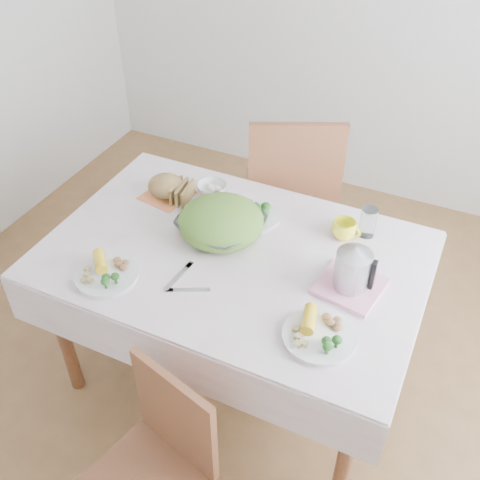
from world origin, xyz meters
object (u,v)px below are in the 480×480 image
at_px(dining_table, 234,318).
at_px(electric_kettle, 354,264).
at_px(chair_far, 289,201).
at_px(salad_bowl, 221,226).
at_px(yellow_mug, 344,229).
at_px(dinner_plate_left, 107,275).
at_px(chair_near, 142,476).
at_px(dinner_plate_right, 319,336).

height_order(dining_table, electric_kettle, electric_kettle).
xyz_separation_m(chair_far, electric_kettle, (0.54, -0.81, 0.42)).
height_order(salad_bowl, yellow_mug, salad_bowl).
height_order(salad_bowl, electric_kettle, electric_kettle).
bearing_deg(dining_table, dinner_plate_left, -138.19).
distance_m(salad_bowl, electric_kettle, 0.59).
height_order(chair_far, yellow_mug, chair_far).
relative_size(chair_near, salad_bowl, 2.45).
distance_m(dinner_plate_left, dinner_plate_right, 0.83).
distance_m(salad_bowl, yellow_mug, 0.51).
bearing_deg(chair_far, yellow_mug, 104.35).
bearing_deg(yellow_mug, chair_far, 128.77).
xyz_separation_m(salad_bowl, electric_kettle, (0.58, -0.08, 0.08)).
bearing_deg(dining_table, chair_near, -85.60).
bearing_deg(chair_near, dinner_plate_left, 146.85).
relative_size(dining_table, dinner_plate_left, 5.76).
bearing_deg(salad_bowl, chair_near, -80.00).
xyz_separation_m(dining_table, yellow_mug, (0.37, 0.28, 0.43)).
bearing_deg(yellow_mug, dining_table, -142.44).
height_order(chair_far, dinner_plate_left, chair_far).
xyz_separation_m(dinner_plate_left, yellow_mug, (0.74, 0.62, 0.03)).
relative_size(dining_table, chair_far, 1.34).
bearing_deg(chair_near, electric_kettle, 78.84).
bearing_deg(yellow_mug, electric_kettle, -68.18).
height_order(chair_far, dinner_plate_right, chair_far).
distance_m(chair_far, dinner_plate_left, 1.23).
bearing_deg(electric_kettle, yellow_mug, 136.73).
distance_m(chair_far, salad_bowl, 0.81).
bearing_deg(salad_bowl, dinner_plate_left, -123.33).
distance_m(dining_table, electric_kettle, 0.70).
bearing_deg(yellow_mug, chair_near, -105.33).
bearing_deg(dining_table, salad_bowl, 138.62).
bearing_deg(dining_table, chair_far, 94.20).
relative_size(chair_far, dinner_plate_left, 4.29).
xyz_separation_m(yellow_mug, electric_kettle, (0.11, -0.28, 0.08)).
bearing_deg(dinner_plate_left, salad_bowl, 56.67).
bearing_deg(dinner_plate_left, electric_kettle, 21.70).
bearing_deg(salad_bowl, dining_table, -41.38).
bearing_deg(dining_table, yellow_mug, 37.56).
xyz_separation_m(chair_far, yellow_mug, (0.43, -0.53, 0.34)).
bearing_deg(chair_near, salad_bowl, 115.36).
bearing_deg(chair_far, electric_kettle, 99.22).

